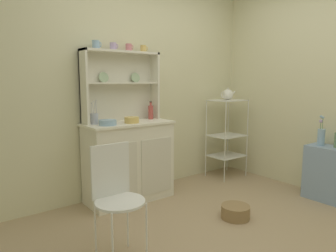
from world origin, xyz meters
TOP-DOWN VIEW (x-y plane):
  - ground_plane at (0.00, 0.00)m, footprint 3.84×3.84m
  - wall_back at (0.00, 1.62)m, footprint 3.84×0.05m
  - hutch_cabinet at (-0.29, 1.37)m, footprint 0.96×0.45m
  - hutch_shelf_unit at (-0.29, 1.53)m, footprint 0.89×0.18m
  - bakers_rack at (1.21, 1.30)m, footprint 0.46×0.37m
  - side_shelf_blue at (1.44, 0.01)m, footprint 0.28×0.48m
  - wire_chair at (-0.95, 0.43)m, footprint 0.36×0.36m
  - floor_basket at (0.27, 0.33)m, footprint 0.27×0.27m
  - cup_sky_0 at (-0.58, 1.49)m, footprint 0.09×0.08m
  - cup_lilac_1 at (-0.39, 1.49)m, footprint 0.09×0.07m
  - cup_rose_2 at (-0.20, 1.49)m, footprint 0.08×0.07m
  - cup_gold_3 at (-0.01, 1.49)m, footprint 0.08×0.06m
  - bowl_mixing_large at (-0.57, 1.29)m, footprint 0.18×0.18m
  - bowl_floral_medium at (-0.29, 1.29)m, footprint 0.15×0.15m
  - jam_bottle at (0.06, 1.45)m, footprint 0.06×0.06m
  - utensil_jar at (-0.65, 1.45)m, footprint 0.08×0.08m
  - porcelain_teapot at (1.20, 1.30)m, footprint 0.23×0.14m
  - flower_vase at (1.44, 0.13)m, footprint 0.08×0.08m

SIDE VIEW (x-z plane):
  - ground_plane at x=0.00m, z-range 0.00..0.00m
  - floor_basket at x=0.27m, z-range 0.00..0.12m
  - side_shelf_blue at x=1.44m, z-range 0.00..0.60m
  - hutch_cabinet at x=-0.29m, z-range 0.01..0.88m
  - wire_chair at x=-0.95m, z-range 0.09..0.94m
  - bakers_rack at x=1.21m, z-range 0.12..1.18m
  - flower_vase at x=1.44m, z-range 0.54..0.88m
  - bowl_mixing_large at x=-0.57m, z-range 0.87..0.92m
  - bowl_floral_medium at x=-0.29m, z-range 0.87..0.93m
  - utensil_jar at x=-0.65m, z-range 0.80..1.05m
  - jam_bottle at x=0.06m, z-range 0.85..1.06m
  - porcelain_teapot at x=1.20m, z-range 1.05..1.21m
  - wall_back at x=0.00m, z-range 0.00..2.50m
  - hutch_shelf_unit at x=-0.29m, z-range 0.93..1.69m
  - cup_lilac_1 at x=-0.39m, z-range 1.63..1.71m
  - cup_gold_3 at x=-0.01m, z-range 1.63..1.71m
  - cup_rose_2 at x=-0.20m, z-range 1.63..1.71m
  - cup_sky_0 at x=-0.58m, z-range 1.63..1.71m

